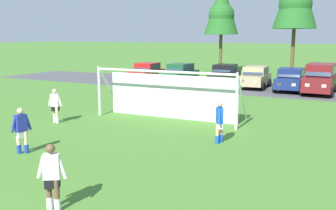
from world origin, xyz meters
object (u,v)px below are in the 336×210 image
Objects in this scene: player_striker_near at (22,131)px; parked_car_slot_center_right at (290,80)px; soccer_ball at (52,159)px; player_winger_left at (52,178)px; player_defender_far at (55,106)px; parked_car_slot_center_left at (225,74)px; soccer_goal at (169,93)px; parked_car_slot_left at (180,73)px; parked_car_slot_far_left at (147,72)px; parked_car_slot_right at (320,78)px; player_midfield_center at (219,122)px; parked_car_slot_center at (255,77)px.

parked_car_slot_center_right is at bearing 75.09° from player_striker_near.
player_winger_left is at bearing -44.63° from soccer_ball.
parked_car_slot_center_left is at bearing 82.86° from player_defender_far.
player_defender_far is 17.82m from parked_car_slot_center_left.
soccer_goal is at bearing 36.98° from player_defender_far.
player_winger_left is 23.29m from parked_car_slot_center_right.
player_defender_far is 16.90m from parked_car_slot_left.
player_striker_near is 21.52m from parked_car_slot_far_left.
player_winger_left is 0.36× the size of parked_car_slot_right.
parked_car_slot_center_right is at bearing 168.32° from parked_car_slot_right.
parked_car_slot_left reaches higher than player_striker_near.
soccer_goal is at bearing 141.65° from player_midfield_center.
soccer_ball is at bearing -92.76° from parked_car_slot_center.
soccer_ball is 0.13× the size of player_midfield_center.
soccer_goal is at bearing -54.89° from parked_car_slot_far_left.
player_striker_near is 0.38× the size of parked_car_slot_center_left.
player_defender_far is 17.54m from parked_car_slot_center.
parked_car_slot_left is at bearing 179.65° from parked_car_slot_center.
parked_car_slot_right is at bearing 83.04° from player_midfield_center.
parked_car_slot_right is at bearing 57.52° from player_defender_far.
parked_car_slot_center is at bearing 82.84° from player_striker_near.
player_winger_left is at bearing -46.24° from player_defender_far.
parked_car_slot_left is (-6.03, 13.50, -0.42)m from soccer_goal.
soccer_ball is 6.06m from player_defender_far.
soccer_goal is 4.57× the size of player_midfield_center.
player_winger_left is (4.25, -2.84, 0.00)m from player_striker_near.
soccer_ball is 0.05× the size of parked_car_slot_center.
player_midfield_center is at bearing -71.07° from parked_car_slot_center_left.
player_defender_far is 0.38× the size of parked_car_slot_center_right.
soccer_ball is at bearing -100.50° from parked_car_slot_center_right.
player_striker_near is 7.27m from player_midfield_center.
parked_car_slot_center_left is at bearing 166.44° from parked_car_slot_right.
soccer_goal reaches higher than parked_car_slot_center_left.
player_defender_far is at bearing -115.97° from parked_car_slot_center_right.
parked_car_slot_center_left is (2.22, 17.68, 0.05)m from player_defender_far.
parked_car_slot_right reaches higher than parked_car_slot_center_left.
soccer_ball is at bearing 135.37° from player_winger_left.
parked_car_slot_center_left is at bearing 162.61° from parked_car_slot_center.
parked_car_slot_center_left is (-2.19, 14.37, -0.42)m from soccer_goal.
parked_car_slot_far_left and parked_car_slot_center_left have the same top height.
player_defender_far and player_winger_left have the same top height.
soccer_ball is 3.78m from player_winger_left.
player_winger_left is at bearing -86.11° from parked_car_slot_center.
parked_car_slot_center is (0.70, 13.46, -0.42)m from soccer_goal.
player_winger_left is 0.38× the size of parked_car_slot_far_left.
parked_car_slot_right is at bearing -5.02° from parked_car_slot_left.
parked_car_slot_center_left is at bearing 12.68° from parked_car_slot_left.
player_winger_left is 0.38× the size of parked_car_slot_center_left.
parked_car_slot_center_right is (5.44, 20.42, 0.05)m from player_striker_near.
parked_car_slot_far_left is at bearing 128.97° from player_midfield_center.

